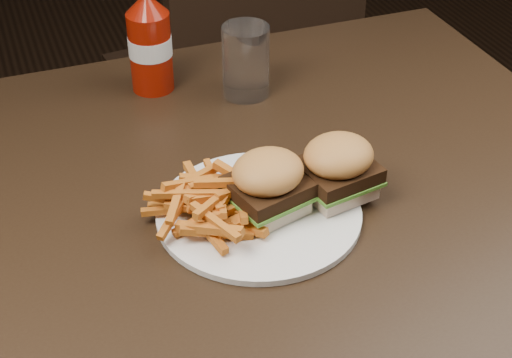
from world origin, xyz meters
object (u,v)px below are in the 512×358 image
object	(u,v)px
chair_far	(227,82)
plate	(259,213)
dining_table	(179,208)
ketchup_bottle	(151,53)
tumbler	(246,61)

from	to	relation	value
chair_far	plate	distance (m)	0.98
dining_table	chair_far	distance (m)	0.93
chair_far	ketchup_bottle	size ratio (longest dim) A/B	3.59
dining_table	tumbler	world-z (taller)	tumbler
tumbler	plate	bearing A→B (deg)	-106.88
dining_table	ketchup_bottle	world-z (taller)	ketchup_bottle
tumbler	ketchup_bottle	bearing A→B (deg)	152.97
ketchup_bottle	plate	bearing A→B (deg)	-83.33
plate	ketchup_bottle	world-z (taller)	ketchup_bottle
ketchup_bottle	tumbler	bearing A→B (deg)	-27.03
chair_far	ketchup_bottle	distance (m)	0.71
dining_table	plate	size ratio (longest dim) A/B	4.70
plate	ketchup_bottle	bearing A→B (deg)	96.67
ketchup_bottle	tumbler	size ratio (longest dim) A/B	1.16
dining_table	plate	xyz separation A→B (m)	(0.08, -0.08, 0.03)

